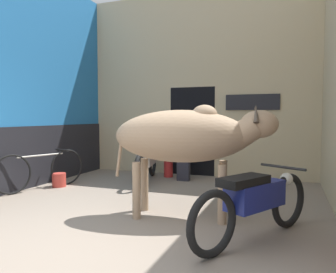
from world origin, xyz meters
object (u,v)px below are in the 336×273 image
object	(u,v)px
shopkeeper_seated	(185,150)
bucket	(59,180)
plastic_stool	(168,167)
motorcycle_far	(146,161)
motorcycle_near	(255,201)
cow	(187,137)
bicycle	(41,170)

from	to	relation	value
shopkeeper_seated	bucket	distance (m)	2.62
plastic_stool	bucket	xyz separation A→B (m)	(-1.63, -1.69, -0.09)
motorcycle_far	shopkeeper_seated	world-z (taller)	shopkeeper_seated
motorcycle_near	motorcycle_far	xyz separation A→B (m)	(-2.43, 2.54, -0.01)
cow	shopkeeper_seated	bearing A→B (deg)	107.87
plastic_stool	motorcycle_far	bearing A→B (deg)	-109.76
bicycle	bucket	bearing A→B (deg)	64.02
bicycle	shopkeeper_seated	bearing A→B (deg)	39.32
motorcycle_near	plastic_stool	distance (m)	3.89
motorcycle_near	motorcycle_far	distance (m)	3.52
cow	motorcycle_near	xyz separation A→B (m)	(0.94, -0.55, -0.64)
motorcycle_far	plastic_stool	size ratio (longest dim) A/B	4.79
motorcycle_near	bicycle	bearing A→B (deg)	162.99
motorcycle_far	motorcycle_near	bearing A→B (deg)	-46.26
motorcycle_near	motorcycle_far	bearing A→B (deg)	133.74
shopkeeper_seated	plastic_stool	world-z (taller)	shopkeeper_seated
motorcycle_far	plastic_stool	world-z (taller)	motorcycle_far
bicycle	plastic_stool	distance (m)	2.67
motorcycle_near	bucket	xyz separation A→B (m)	(-3.82, 1.52, -0.31)
cow	motorcycle_far	size ratio (longest dim) A/B	1.12
bicycle	bucket	xyz separation A→B (m)	(0.15, 0.30, -0.23)
motorcycle_far	bucket	size ratio (longest dim) A/B	7.57
cow	motorcycle_near	distance (m)	1.27
motorcycle_far	bicycle	xyz separation A→B (m)	(-1.53, -1.33, -0.07)
shopkeeper_seated	bucket	bearing A→B (deg)	-143.82
motorcycle_far	cow	bearing A→B (deg)	-53.18
cow	bicycle	bearing A→B (deg)	167.65
plastic_stool	motorcycle_near	bearing A→B (deg)	-55.64
motorcycle_far	bucket	world-z (taller)	motorcycle_far
plastic_stool	bucket	size ratio (longest dim) A/B	1.58
bicycle	plastic_stool	xyz separation A→B (m)	(1.77, 1.99, -0.14)
cow	motorcycle_near	bearing A→B (deg)	-30.32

